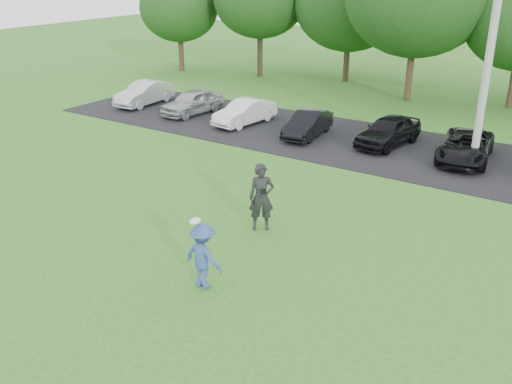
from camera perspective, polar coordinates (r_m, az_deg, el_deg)
ground at (r=13.84m, az=-8.10°, el=-9.66°), size 100.00×100.00×0.00m
parking_lot at (r=24.18m, az=12.49°, el=4.40°), size 32.00×6.50×0.03m
utility_pole at (r=21.85m, az=22.50°, el=13.81°), size 0.28×0.28×9.25m
frisbee_player at (r=13.48m, az=-5.31°, el=-6.40°), size 1.09×0.67×1.84m
camera_bystander at (r=16.16m, az=0.55°, el=-0.53°), size 0.86×0.81×1.98m
parked_cars at (r=23.85m, az=13.57°, el=5.55°), size 28.19×4.48×1.23m
tree_row at (r=32.14m, az=22.61°, el=16.61°), size 42.39×9.85×8.64m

